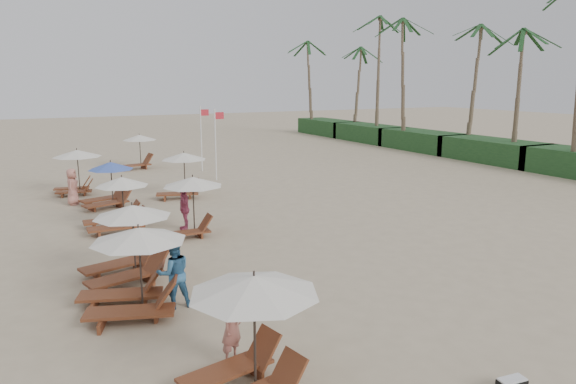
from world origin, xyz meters
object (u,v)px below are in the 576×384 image
lounger_station_1 (130,273)px  beachgoer_mid_a (174,273)px  inland_station_1 (181,171)px  inland_station_0 (190,198)px  beachgoer_far_a (184,208)px  lounger_station_0 (245,332)px  lounger_station_2 (124,246)px  lounger_station_5 (75,169)px  lounger_station_3 (116,207)px  beachgoer_near (232,325)px  lounger_station_4 (106,186)px  inland_station_2 (137,150)px  flag_pole_near (216,141)px  beachgoer_far_b (72,187)px

lounger_station_1 → beachgoer_mid_a: (1.06, -0.17, -0.14)m
inland_station_1 → inland_station_0: bearing=-103.6°
beachgoer_mid_a → beachgoer_far_a: size_ratio=1.06×
lounger_station_0 → beachgoer_far_a: (2.28, 11.38, -0.38)m
lounger_station_2 → beachgoer_far_a: bearing=54.7°
lounger_station_5 → lounger_station_0: bearing=-88.0°
lounger_station_1 → inland_station_0: 6.69m
lounger_station_0 → beachgoer_mid_a: lounger_station_0 is taller
lounger_station_2 → inland_station_0: size_ratio=1.08×
lounger_station_3 → beachgoer_near: bearing=-88.5°
lounger_station_5 → inland_station_0: lounger_station_5 is taller
lounger_station_3 → beachgoer_far_a: lounger_station_3 is taller
lounger_station_4 → inland_station_1: size_ratio=0.92×
lounger_station_5 → inland_station_2: lounger_station_5 is taller
lounger_station_4 → lounger_station_5: 3.76m
lounger_station_4 → inland_station_0: 6.82m
inland_station_2 → beachgoer_far_a: bearing=-95.5°
lounger_station_5 → beachgoer_mid_a: lounger_station_5 is taller
flag_pole_near → lounger_station_5: bearing=-176.8°
inland_station_2 → beachgoer_mid_a: size_ratio=1.60×
beachgoer_far_a → flag_pole_near: bearing=163.2°
lounger_station_3 → inland_station_1: size_ratio=0.92×
inland_station_1 → beachgoer_mid_a: bearing=-107.2°
lounger_station_0 → inland_station_2: lounger_station_0 is taller
lounger_station_3 → beachgoer_mid_a: lounger_station_3 is taller
flag_pole_near → lounger_station_0: bearing=-108.7°
lounger_station_2 → lounger_station_4: 9.90m
lounger_station_4 → beachgoer_near: lounger_station_4 is taller
lounger_station_1 → beachgoer_far_a: lounger_station_1 is taller
inland_station_1 → beachgoer_near: 16.36m
inland_station_0 → flag_pole_near: (4.88, 10.57, 0.86)m
lounger_station_1 → inland_station_2: size_ratio=0.97×
beachgoer_mid_a → flag_pole_near: flag_pole_near is taller
lounger_station_4 → beachgoer_far_b: 1.76m
lounger_station_1 → lounger_station_3: lounger_station_1 is taller
lounger_station_2 → inland_station_2: 20.69m
beachgoer_mid_a → lounger_station_3: bearing=-86.5°
beachgoer_mid_a → beachgoer_far_b: size_ratio=1.05×
lounger_station_4 → beachgoer_near: bearing=-90.1°
flag_pole_near → beachgoer_far_b: bearing=-160.3°
inland_station_1 → beachgoer_mid_a: size_ratio=1.54×
inland_station_0 → lounger_station_5: bearing=106.1°
lounger_station_1 → beachgoer_far_a: size_ratio=1.65×
lounger_station_0 → inland_station_1: 17.54m
inland_station_0 → beachgoer_far_a: size_ratio=1.50×
lounger_station_2 → beachgoer_mid_a: bearing=-74.3°
beachgoer_mid_a → beachgoer_far_a: bearing=-105.3°
lounger_station_0 → beachgoer_far_b: lounger_station_0 is taller
flag_pole_near → lounger_station_4: bearing=-149.4°
lounger_station_2 → lounger_station_3: bearing=82.6°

